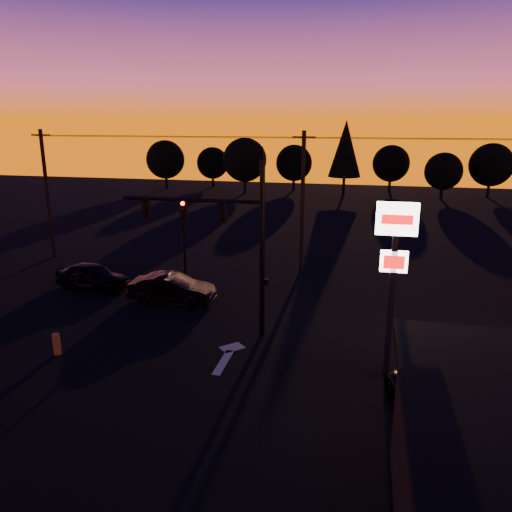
{
  "coord_description": "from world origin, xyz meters",
  "views": [
    {
      "loc": [
        5.82,
        -16.9,
        9.72
      ],
      "look_at": [
        1.0,
        5.0,
        3.5
      ],
      "focal_mm": 35.0,
      "sensor_mm": 36.0,
      "label": 1
    }
  ],
  "objects_px": {
    "pylon_sign": "(394,253)",
    "car_left": "(92,276)",
    "traffic_signal_mast": "(227,229)",
    "suv_parked": "(448,413)",
    "secondary_signal": "(184,233)",
    "car_mid": "(172,288)",
    "bollard": "(57,344)"
  },
  "relations": [
    {
      "from": "bollard",
      "to": "suv_parked",
      "type": "xyz_separation_m",
      "value": [
        15.39,
        -2.27,
        0.26
      ]
    },
    {
      "from": "car_left",
      "to": "traffic_signal_mast",
      "type": "bearing_deg",
      "value": -106.01
    },
    {
      "from": "pylon_sign",
      "to": "car_left",
      "type": "xyz_separation_m",
      "value": [
        -16.63,
        6.82,
        -4.16
      ]
    },
    {
      "from": "car_mid",
      "to": "suv_parked",
      "type": "xyz_separation_m",
      "value": [
        12.93,
        -9.24,
        -0.04
      ]
    },
    {
      "from": "traffic_signal_mast",
      "to": "car_mid",
      "type": "distance_m",
      "value": 6.63
    },
    {
      "from": "secondary_signal",
      "to": "bollard",
      "type": "distance_m",
      "value": 11.64
    },
    {
      "from": "bollard",
      "to": "car_mid",
      "type": "relative_size",
      "value": 0.2
    },
    {
      "from": "secondary_signal",
      "to": "suv_parked",
      "type": "xyz_separation_m",
      "value": [
        13.77,
        -13.55,
        -2.14
      ]
    },
    {
      "from": "traffic_signal_mast",
      "to": "pylon_sign",
      "type": "xyz_separation_m",
      "value": [
        7.1,
        -2.49,
        -0.02
      ]
    },
    {
      "from": "traffic_signal_mast",
      "to": "bollard",
      "type": "xyz_separation_m",
      "value": [
        -6.51,
        -3.79,
        -4.47
      ]
    },
    {
      "from": "car_left",
      "to": "pylon_sign",
      "type": "bearing_deg",
      "value": -103.88
    },
    {
      "from": "car_mid",
      "to": "suv_parked",
      "type": "distance_m",
      "value": 15.89
    },
    {
      "from": "suv_parked",
      "to": "car_left",
      "type": "bearing_deg",
      "value": 130.56
    },
    {
      "from": "car_mid",
      "to": "suv_parked",
      "type": "height_order",
      "value": "car_mid"
    },
    {
      "from": "secondary_signal",
      "to": "car_left",
      "type": "xyz_separation_m",
      "value": [
        -4.63,
        -3.16,
        -2.11
      ]
    },
    {
      "from": "pylon_sign",
      "to": "car_mid",
      "type": "relative_size",
      "value": 1.46
    },
    {
      "from": "bollard",
      "to": "car_left",
      "type": "xyz_separation_m",
      "value": [
        -3.01,
        8.12,
        0.29
      ]
    },
    {
      "from": "traffic_signal_mast",
      "to": "car_mid",
      "type": "relative_size",
      "value": 1.84
    },
    {
      "from": "suv_parked",
      "to": "car_mid",
      "type": "bearing_deg",
      "value": 124.45
    },
    {
      "from": "pylon_sign",
      "to": "bollard",
      "type": "xyz_separation_m",
      "value": [
        -13.61,
        -1.29,
        -4.45
      ]
    },
    {
      "from": "secondary_signal",
      "to": "car_mid",
      "type": "bearing_deg",
      "value": -78.95
    },
    {
      "from": "secondary_signal",
      "to": "traffic_signal_mast",
      "type": "bearing_deg",
      "value": -56.81
    },
    {
      "from": "bollard",
      "to": "car_left",
      "type": "height_order",
      "value": "car_left"
    },
    {
      "from": "secondary_signal",
      "to": "car_mid",
      "type": "distance_m",
      "value": 4.86
    },
    {
      "from": "bollard",
      "to": "secondary_signal",
      "type": "bearing_deg",
      "value": 81.86
    },
    {
      "from": "traffic_signal_mast",
      "to": "car_left",
      "type": "relative_size",
      "value": 1.93
    },
    {
      "from": "car_mid",
      "to": "secondary_signal",
      "type": "bearing_deg",
      "value": 10.41
    },
    {
      "from": "pylon_sign",
      "to": "car_left",
      "type": "bearing_deg",
      "value": 157.68
    },
    {
      "from": "secondary_signal",
      "to": "suv_parked",
      "type": "distance_m",
      "value": 19.44
    },
    {
      "from": "traffic_signal_mast",
      "to": "suv_parked",
      "type": "distance_m",
      "value": 11.54
    },
    {
      "from": "car_left",
      "to": "car_mid",
      "type": "distance_m",
      "value": 5.59
    },
    {
      "from": "secondary_signal",
      "to": "bollard",
      "type": "bearing_deg",
      "value": -98.14
    }
  ]
}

